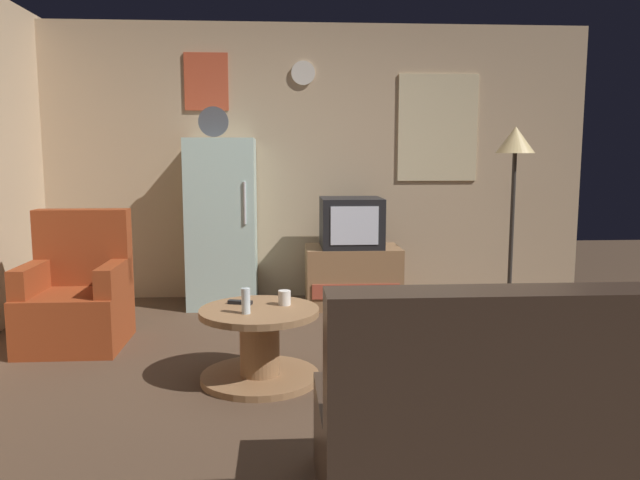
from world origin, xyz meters
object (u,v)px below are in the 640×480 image
tv_stand (353,276)px  coffee_table (260,345)px  fridge (222,222)px  remote_control (240,302)px  crt_tv (351,222)px  wine_glass (246,301)px  couch (542,432)px  standing_lamp (515,155)px  armchair (77,298)px  mug_ceramic_white (284,298)px

tv_stand → coffee_table: tv_stand is taller
fridge → remote_control: fridge is taller
crt_tv → remote_control: bearing=-117.2°
wine_glass → couch: bearing=-48.5°
standing_lamp → armchair: (-3.41, -0.64, -1.02)m
tv_stand → wine_glass: wine_glass is taller
crt_tv → standing_lamp: 1.50m
couch → armchair: bearing=137.0°
wine_glass → remote_control: 0.25m
standing_lamp → remote_control: standing_lamp is taller
crt_tv → standing_lamp: size_ratio=0.34×
wine_glass → mug_ceramic_white: bearing=40.8°
coffee_table → wine_glass: (-0.07, -0.11, 0.30)m
remote_control → crt_tv: bearing=79.5°
fridge → wine_glass: bearing=-81.4°
tv_stand → couch: (0.34, -3.31, 0.04)m
fridge → standing_lamp: (2.47, -0.51, 0.60)m
fridge → standing_lamp: 2.59m
fridge → armchair: 1.54m
coffee_table → armchair: armchair is taller
tv_stand → couch: couch is taller
tv_stand → armchair: bearing=-154.2°
armchair → tv_stand: bearing=25.8°
mug_ceramic_white → coffee_table: bearing=-152.3°
standing_lamp → couch: standing_lamp is taller
remote_control → wine_glass: bearing=-61.8°
tv_stand → standing_lamp: 1.74m
fridge → crt_tv: bearing=-6.2°
coffee_table → couch: (1.12, -1.46, 0.09)m
tv_stand → remote_control: size_ratio=5.60×
remote_control → fridge: bearing=114.9°
fridge → mug_ceramic_white: (0.54, -1.89, -0.26)m
crt_tv → wine_glass: 2.14m
standing_lamp → coffee_table: size_ratio=2.21×
standing_lamp → coffee_table: (-2.08, -1.46, -1.13)m
standing_lamp → armchair: bearing=-169.4°
wine_glass → couch: 1.81m
fridge → remote_control: (0.27, -1.85, -0.30)m
armchair → coffee_table: bearing=-31.8°
standing_lamp → mug_ceramic_white: bearing=-144.4°
couch → mug_ceramic_white: bearing=122.1°
tv_stand → crt_tv: crt_tv is taller
couch → crt_tv: bearing=96.2°
standing_lamp → coffee_table: 2.78m
standing_lamp → remote_control: size_ratio=10.60×
wine_glass → mug_ceramic_white: (0.22, 0.19, -0.03)m
tv_stand → couch: 3.33m
crt_tv → mug_ceramic_white: bearing=-109.1°
wine_glass → remote_control: wine_glass is taller
remote_control → armchair: bearing=166.5°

